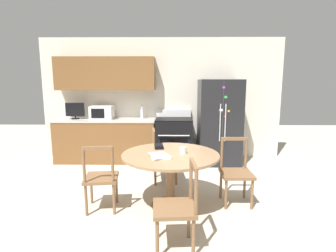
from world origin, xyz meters
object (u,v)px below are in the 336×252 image
Objects in this scene: counter_bottle at (142,114)px; candle_glass at (183,151)px; oven_range at (174,140)px; dining_chair_right at (236,173)px; microwave at (102,112)px; dining_chair_left at (101,178)px; dining_chair_far at (163,157)px; countertop_tv at (75,110)px; wallet at (159,147)px; dining_chair_near at (177,208)px; refrigerator at (219,122)px.

counter_bottle is 3.19× the size of candle_glass.
dining_chair_right is at bearing -66.29° from oven_range.
oven_range is at bearing 93.04° from candle_glass.
microwave is 2.37m from dining_chair_left.
counter_bottle is 1.46m from dining_chair_far.
counter_bottle is at bearing 2.49° from countertop_tv.
wallet is at bearing -7.95° from dining_chair_right.
dining_chair_left is at bearing -173.27° from candle_glass.
dining_chair_near is (1.52, -3.02, -0.60)m from microwave.
oven_range is 2.33× the size of microwave.
candle_glass is at bearing 12.56° from dining_chair_far.
dining_chair_far is (-0.18, -1.15, -0.03)m from oven_range.
microwave is 3.13× the size of wallet.
microwave is 1.89m from dining_chair_far.
candle_glass is at bearing -9.75° from dining_chair_near.
refrigerator is 2.09m from wallet.
oven_range is at bearing -9.18° from counter_bottle.
refrigerator reaches higher than wallet.
countertop_tv reaches higher than dining_chair_near.
microwave is 1.60× the size of counter_bottle.
counter_bottle is (1.40, 0.06, -0.07)m from countertop_tv.
counter_bottle reaches higher than dining_chair_left.
dining_chair_right is 1.29m from dining_chair_far.
dining_chair_far is at bearing -68.78° from counter_bottle.
microwave reaches higher than dining_chair_left.
dining_chair_left is (-1.81, -0.24, 0.00)m from dining_chair_right.
wallet is at bearing -76.77° from counter_bottle.
microwave is 3.43m from dining_chair_near.
oven_range reaches higher than dining_chair_near.
microwave reaches higher than dining_chair_far.
countertop_tv reaches higher than dining_chair_far.
dining_chair_right is 1.00× the size of dining_chair_far.
dining_chair_right is 1.13m from wallet.
refrigerator is 2.87m from dining_chair_left.
candle_glass is at bearing 7.98° from dining_chair_right.
wallet is (-0.24, 1.17, 0.33)m from dining_chair_near.
dining_chair_far is at bearing -32.27° from countertop_tv.
countertop_tv reaches higher than candle_glass.
dining_chair_far is (1.89, -1.19, -0.65)m from countertop_tv.
dining_chair_near is at bearing -107.64° from refrigerator.
refrigerator is 1.91× the size of dining_chair_right.
microwave is at bearing 177.67° from oven_range.
counter_bottle is at bearing 174.23° from refrigerator.
counter_bottle is at bearing 170.82° from oven_range.
refrigerator is 3.71× the size of microwave.
oven_range is at bearing 82.83° from wallet.
dining_chair_right is at bearing -7.47° from wallet.
dining_chair_left is 0.89m from wallet.
dining_chair_right is 9.96× the size of candle_glass.
oven_range is 2.06m from candle_glass.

